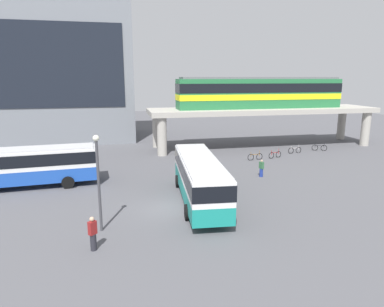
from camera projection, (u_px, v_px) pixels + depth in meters
The scene contains 13 objects.
ground_plane at pixel (153, 170), 32.72m from camera, with size 120.00×120.00×0.00m, color #515156.
station_building at pixel (41, 74), 47.51m from camera, with size 24.93×12.84×18.57m.
elevated_platform at pixel (263, 113), 43.35m from camera, with size 29.14×6.51×4.97m.
train at pixel (260, 92), 42.65m from camera, with size 21.13×2.96×3.84m.
bus_main at pixel (199, 175), 24.11m from camera, with size 3.51×11.22×3.22m.
bus_secondary at pixel (27, 164), 27.31m from camera, with size 11.20×3.36×3.22m.
bicycle_brown at pixel (255, 157), 36.81m from camera, with size 1.79×0.23×1.04m.
bicycle_red at pixel (275, 155), 37.73m from camera, with size 1.73×0.59×1.04m.
bicycle_silver at pixel (295, 150), 40.12m from camera, with size 1.79×0.25×1.04m.
bicycle_black at pixel (319, 148), 41.55m from camera, with size 1.65×0.80×1.04m.
pedestrian_near_building at pixel (261, 169), 30.51m from camera, with size 0.38×0.46×1.57m.
pedestrian_by_bike_rack at pixel (93, 234), 17.43m from camera, with size 0.47×0.46×1.84m.
lamp_post at pixel (98, 175), 19.13m from camera, with size 0.36×0.36×5.67m.
Camera 1 is at (-3.22, -21.64, 8.74)m, focal length 31.81 mm.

